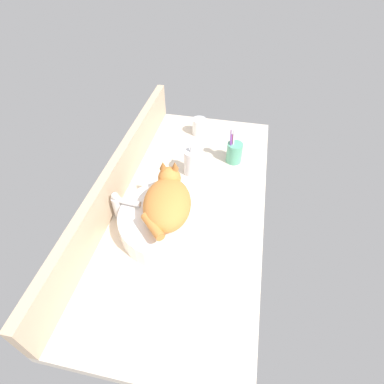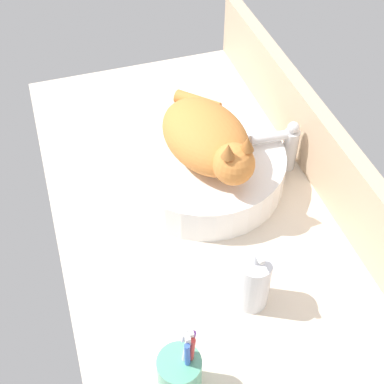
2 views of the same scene
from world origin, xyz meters
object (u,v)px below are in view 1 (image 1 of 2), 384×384
at_px(soap_dispenser, 191,162).
at_px(toothbrush_cup, 234,152).
at_px(sink_basin, 169,221).
at_px(faucet, 120,205).
at_px(cat, 167,200).
at_px(water_glass, 199,128).

xyz_separation_m(soap_dispenser, toothbrush_cup, (0.13, -0.18, -0.01)).
relative_size(sink_basin, faucet, 2.71).
relative_size(cat, faucet, 2.37).
bearing_deg(toothbrush_cup, sink_basin, 156.96).
bearing_deg(cat, soap_dispenser, -3.68).
bearing_deg(cat, toothbrush_cup, -23.99).
height_order(cat, water_glass, cat).
distance_m(cat, faucet, 0.20).
height_order(faucet, toothbrush_cup, toothbrush_cup).
bearing_deg(faucet, water_glass, -16.17).
height_order(sink_basin, faucet, faucet).
height_order(soap_dispenser, toothbrush_cup, toothbrush_cup).
xyz_separation_m(faucet, water_glass, (0.65, -0.19, -0.03)).
bearing_deg(sink_basin, cat, 13.65).
bearing_deg(water_glass, faucet, 163.83).
bearing_deg(sink_basin, toothbrush_cup, -23.04).
xyz_separation_m(faucet, soap_dispenser, (0.32, -0.21, -0.01)).
distance_m(sink_basin, toothbrush_cup, 0.50).
bearing_deg(cat, sink_basin, -166.35).
bearing_deg(sink_basin, soap_dispenser, -2.99).
relative_size(soap_dispenser, water_glass, 1.74).
height_order(cat, toothbrush_cup, cat).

